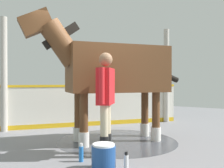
# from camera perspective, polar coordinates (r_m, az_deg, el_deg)

# --- Properties ---
(ground_plane) EXTENTS (16.00, 16.00, 0.02)m
(ground_plane) POSITION_cam_1_polar(r_m,az_deg,el_deg) (5.29, -2.19, -12.86)
(ground_plane) COLOR gray
(wet_patch) EXTENTS (2.44, 2.44, 0.00)m
(wet_patch) POSITION_cam_1_polar(r_m,az_deg,el_deg) (5.34, 1.16, -12.60)
(wet_patch) COLOR #42444C
(wet_patch) RESTS_ON ground
(barrier_wall) EXTENTS (4.07, 3.24, 1.13)m
(barrier_wall) POSITION_cam_1_polar(r_m,az_deg,el_deg) (7.08, -4.28, -5.07)
(barrier_wall) COLOR silver
(barrier_wall) RESTS_ON ground
(roof_post_near) EXTENTS (0.16, 0.16, 2.79)m
(roof_post_near) POSITION_cam_1_polar(r_m,az_deg,el_deg) (6.74, -23.03, 2.04)
(roof_post_near) COLOR #B7B2A8
(roof_post_near) RESTS_ON ground
(roof_post_far) EXTENTS (0.16, 0.16, 2.79)m
(roof_post_far) POSITION_cam_1_polar(r_m,az_deg,el_deg) (7.86, 12.06, 1.86)
(roof_post_far) COLOR #B7B2A8
(roof_post_far) RESTS_ON ground
(horse) EXTENTS (2.76, 2.28, 2.57)m
(horse) POSITION_cam_1_polar(r_m,az_deg,el_deg) (5.16, -0.10, 3.12)
(horse) COLOR brown
(horse) RESTS_ON ground
(handler) EXTENTS (0.64, 0.39, 1.70)m
(handler) POSITION_cam_1_polar(r_m,az_deg,el_deg) (4.21, -1.43, -2.67)
(handler) COLOR black
(handler) RESTS_ON ground
(wash_bucket) EXTENTS (0.33, 0.33, 0.36)m
(wash_bucket) POSITION_cam_1_polar(r_m,az_deg,el_deg) (3.67, -1.90, -15.95)
(wash_bucket) COLOR #1E478C
(wash_bucket) RESTS_ON ground
(bottle_shampoo) EXTENTS (0.06, 0.06, 0.25)m
(bottle_shampoo) POSITION_cam_1_polar(r_m,az_deg,el_deg) (3.66, 3.20, -16.96)
(bottle_shampoo) COLOR white
(bottle_shampoo) RESTS_ON ground
(bottle_spray) EXTENTS (0.07, 0.07, 0.28)m
(bottle_spray) POSITION_cam_1_polar(r_m,az_deg,el_deg) (4.04, -6.91, -15.12)
(bottle_spray) COLOR blue
(bottle_spray) RESTS_ON ground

